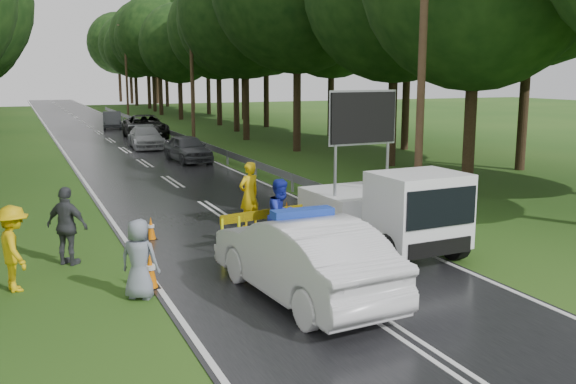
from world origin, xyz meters
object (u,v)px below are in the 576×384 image
officer (249,195)px  civilian (281,216)px  queue_car_second (146,137)px  queue_car_third (145,127)px  work_truck (388,209)px  queue_car_first (188,148)px  queue_car_fourth (112,120)px  police_sedan (302,258)px  barrier (263,219)px

officer → civilian: (-0.15, -2.81, -0.03)m
officer → queue_car_second: officer is taller
queue_car_third → officer: bearing=-91.4°
work_truck → civilian: bearing=157.4°
queue_car_first → queue_car_third: (0.34, 12.90, 0.12)m
queue_car_second → work_truck: bearing=-84.0°
officer → queue_car_second: size_ratio=0.43×
work_truck → queue_car_third: (-0.16, 31.11, -0.28)m
work_truck → queue_car_fourth: 40.38m
police_sedan → queue_car_third: (3.31, 33.46, -0.04)m
work_truck → queue_car_third: bearing=87.3°
barrier → officer: officer is taller
officer → queue_car_second: (1.11, 21.39, -0.32)m
police_sedan → queue_car_first: (2.97, 20.56, -0.16)m
police_sedan → queue_car_fourth: police_sedan is taller
work_truck → queue_car_second: size_ratio=1.14×
work_truck → barrier: bearing=150.8°
queue_car_second → queue_car_fourth: bearing=92.3°
queue_car_second → police_sedan: bearing=-91.5°
work_truck → officer: work_truck is taller
queue_car_second → queue_car_fourth: (0.20, 15.25, 0.02)m
barrier → officer: 2.36m
queue_car_second → queue_car_fourth: size_ratio=1.10×
queue_car_fourth → queue_car_third: bearing=-76.9°
barrier → queue_car_fourth: (1.78, 38.95, -0.10)m
barrier → queue_car_second: 23.75m
work_truck → queue_car_fourth: size_ratio=1.25×
queue_car_fourth → police_sedan: bearing=-85.8°
police_sedan → barrier: bearing=-104.5°
queue_car_first → queue_car_fourth: (-0.59, 22.16, -0.01)m
barrier → queue_car_first: 16.96m
civilian → queue_car_fourth: civilian is taller
police_sedan → civilian: 3.39m
civilian → officer: bearing=58.6°
police_sedan → queue_car_second: bearing=-99.9°
civilian → queue_car_first: 17.42m
officer → queue_car_third: bearing=-114.9°
work_truck → queue_car_first: 18.21m
queue_car_third → police_sedan: bearing=-92.3°
police_sedan → queue_car_first: bearing=-103.6°
barrier → civilian: bearing=-69.0°
civilian → queue_car_second: 24.23m
work_truck → queue_car_first: bearing=88.6°
police_sedan → work_truck: work_truck is taller
queue_car_first → officer: bearing=-101.9°
officer → queue_car_second: 21.42m
queue_car_first → civilian: bearing=-101.2°
civilian → police_sedan: bearing=-133.9°
police_sedan → work_truck: 4.20m
queue_car_first → queue_car_second: (-0.79, 6.90, -0.03)m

